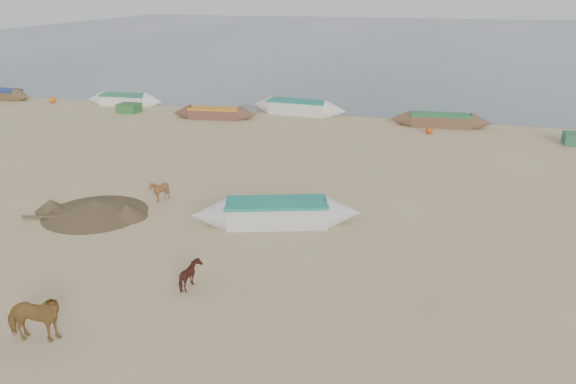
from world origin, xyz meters
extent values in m
plane|color=tan|center=(0.00, 0.00, 0.00)|extent=(140.00, 140.00, 0.00)
plane|color=slate|center=(0.00, 82.00, 0.01)|extent=(160.00, 160.00, 0.00)
imported|color=brown|center=(-3.90, -5.40, 0.65)|extent=(1.66, 1.02, 1.30)
imported|color=brown|center=(-5.49, 4.15, 0.46)|extent=(1.10, 1.07, 0.93)
imported|color=#4E2219|center=(-1.29, -1.96, 0.40)|extent=(0.93, 1.00, 0.81)
cone|color=brown|center=(-7.29, 2.29, 0.28)|extent=(4.05, 4.05, 0.56)
cube|color=#2F6931|center=(-15.62, 19.07, 0.30)|extent=(1.40, 1.20, 0.60)
sphere|color=#C04612|center=(4.74, 18.41, 0.22)|extent=(0.44, 0.44, 0.44)
cube|color=slate|center=(-7.45, 20.62, 0.28)|extent=(1.20, 1.10, 0.56)
sphere|color=#CC6313|center=(-22.83, 20.42, 0.24)|extent=(0.48, 0.48, 0.48)
camera|label=1|loc=(5.26, -15.15, 8.37)|focal=35.00mm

